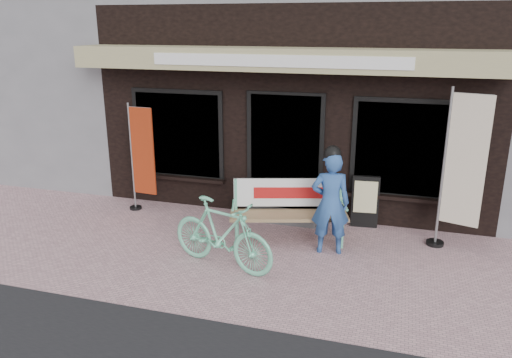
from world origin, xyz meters
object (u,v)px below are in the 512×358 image
(bench, at_px, (289,206))
(bicycle, at_px, (222,234))
(nobori_red, at_px, (141,157))
(menu_stand, at_px, (365,201))
(person, at_px, (330,201))
(nobori_cream, at_px, (461,169))

(bench, bearing_deg, bicycle, -137.08)
(nobori_red, bearing_deg, menu_stand, 9.75)
(bicycle, bearing_deg, menu_stand, -24.46)
(bench, height_order, bicycle, bicycle)
(menu_stand, bearing_deg, bench, -146.53)
(person, xyz_separation_m, menu_stand, (0.43, 1.13, -0.35))
(bench, distance_m, menu_stand, 1.43)
(bicycle, distance_m, menu_stand, 2.71)
(bench, bearing_deg, nobori_red, 152.68)
(person, xyz_separation_m, nobori_red, (-3.50, 0.78, 0.21))
(bicycle, height_order, nobori_red, nobori_red)
(nobori_red, bearing_deg, nobori_cream, 3.04)
(bench, xyz_separation_m, menu_stand, (1.11, 0.89, -0.12))
(nobori_red, relative_size, nobori_cream, 0.81)
(bicycle, bearing_deg, nobori_red, 68.39)
(nobori_cream, relative_size, menu_stand, 2.74)
(bicycle, height_order, nobori_cream, nobori_cream)
(bench, xyz_separation_m, person, (0.68, -0.24, 0.23))
(bicycle, relative_size, menu_stand, 1.87)
(nobori_cream, height_order, menu_stand, nobori_cream)
(nobori_red, bearing_deg, person, -7.97)
(bench, height_order, nobori_cream, nobori_cream)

